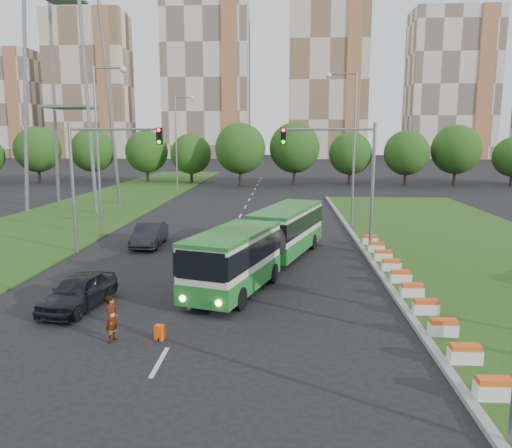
# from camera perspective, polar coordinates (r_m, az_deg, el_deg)

# --- Properties ---
(ground) EXTENTS (360.00, 360.00, 0.00)m
(ground) POSITION_cam_1_polar(r_m,az_deg,el_deg) (22.09, 0.56, -8.98)
(ground) COLOR black
(ground) RESTS_ON ground
(grass_median) EXTENTS (14.00, 60.00, 0.15)m
(grass_median) POSITION_cam_1_polar(r_m,az_deg,el_deg) (32.08, 25.22, -3.79)
(grass_median) COLOR #254E16
(grass_median) RESTS_ON ground
(median_kerb) EXTENTS (0.30, 60.00, 0.18)m
(median_kerb) POSITION_cam_1_polar(r_m,az_deg,el_deg) (30.16, 12.86, -3.87)
(median_kerb) COLOR gray
(median_kerb) RESTS_ON ground
(left_verge) EXTENTS (12.00, 110.00, 0.10)m
(left_verge) POSITION_cam_1_polar(r_m,az_deg,el_deg) (50.14, -19.05, 1.25)
(left_verge) COLOR #254E16
(left_verge) RESTS_ON ground
(lane_markings) EXTENTS (0.20, 100.00, 0.01)m
(lane_markings) POSITION_cam_1_polar(r_m,az_deg,el_deg) (41.68, -2.29, 0.05)
(lane_markings) COLOR beige
(lane_markings) RESTS_ON ground
(flower_planters) EXTENTS (1.10, 20.30, 0.60)m
(flower_planters) POSITION_cam_1_polar(r_m,az_deg,el_deg) (24.43, 16.78, -6.45)
(flower_planters) COLOR white
(flower_planters) RESTS_ON grass_median
(traffic_mast_median) EXTENTS (5.76, 0.32, 8.00)m
(traffic_mast_median) POSITION_cam_1_polar(r_m,az_deg,el_deg) (31.16, 10.31, 6.45)
(traffic_mast_median) COLOR slate
(traffic_mast_median) RESTS_ON ground
(traffic_mast_left) EXTENTS (5.76, 0.32, 8.00)m
(traffic_mast_left) POSITION_cam_1_polar(r_m,az_deg,el_deg) (32.00, -17.66, 6.24)
(traffic_mast_left) COLOR slate
(traffic_mast_left) RESTS_ON ground
(street_lamps) EXTENTS (36.00, 60.00, 12.00)m
(street_lamps) POSITION_cam_1_polar(r_m,az_deg,el_deg) (31.14, -4.14, 7.78)
(street_lamps) COLOR slate
(street_lamps) RESTS_ON ground
(tree_line) EXTENTS (120.00, 8.00, 9.00)m
(tree_line) POSITION_cam_1_polar(r_m,az_deg,el_deg) (76.45, 10.09, 7.81)
(tree_line) COLOR #204712
(tree_line) RESTS_ON ground
(apartment_tower_west) EXTENTS (26.00, 15.00, 48.00)m
(apartment_tower_west) POSITION_cam_1_polar(r_m,az_deg,el_deg) (183.93, -18.46, 14.72)
(apartment_tower_west) COLOR beige
(apartment_tower_west) RESTS_ON ground
(apartment_tower_cwest) EXTENTS (28.00, 15.00, 52.00)m
(apartment_tower_cwest) POSITION_cam_1_polar(r_m,az_deg,el_deg) (173.85, -5.63, 16.14)
(apartment_tower_cwest) COLOR beige
(apartment_tower_cwest) RESTS_ON ground
(apartment_tower_ceast) EXTENTS (25.00, 15.00, 50.00)m
(apartment_tower_ceast) POSITION_cam_1_polar(r_m,az_deg,el_deg) (172.37, 8.17, 15.81)
(apartment_tower_ceast) COLOR beige
(apartment_tower_ceast) RESTS_ON ground
(apartment_tower_east) EXTENTS (27.00, 15.00, 47.00)m
(apartment_tower_east) POSITION_cam_1_polar(r_m,az_deg,el_deg) (179.96, 21.37, 14.51)
(apartment_tower_east) COLOR beige
(apartment_tower_east) RESTS_ON ground
(midrise_west) EXTENTS (22.00, 14.00, 36.00)m
(midrise_west) POSITION_cam_1_polar(r_m,az_deg,el_deg) (196.27, -26.71, 12.10)
(midrise_west) COLOR beige
(midrise_west) RESTS_ON ground
(articulated_bus) EXTENTS (2.43, 15.59, 2.57)m
(articulated_bus) POSITION_cam_1_polar(r_m,az_deg,el_deg) (26.98, 0.72, -2.02)
(articulated_bus) COLOR beige
(articulated_bus) RESTS_ON ground
(car_left_near) EXTENTS (2.39, 4.55, 1.48)m
(car_left_near) POSITION_cam_1_polar(r_m,az_deg,el_deg) (22.46, -19.64, -7.28)
(car_left_near) COLOR black
(car_left_near) RESTS_ON ground
(car_left_far) EXTENTS (1.78, 4.73, 1.54)m
(car_left_far) POSITION_cam_1_polar(r_m,az_deg,el_deg) (33.80, -12.10, -1.18)
(car_left_far) COLOR black
(car_left_far) RESTS_ON ground
(pedestrian) EXTENTS (0.45, 0.65, 1.68)m
(pedestrian) POSITION_cam_1_polar(r_m,az_deg,el_deg) (18.61, -16.13, -10.33)
(pedestrian) COLOR gray
(pedestrian) RESTS_ON ground
(shopping_trolley) EXTENTS (0.31, 0.33, 0.54)m
(shopping_trolley) POSITION_cam_1_polar(r_m,az_deg,el_deg) (18.55, -10.95, -12.08)
(shopping_trolley) COLOR #FF510D
(shopping_trolley) RESTS_ON ground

